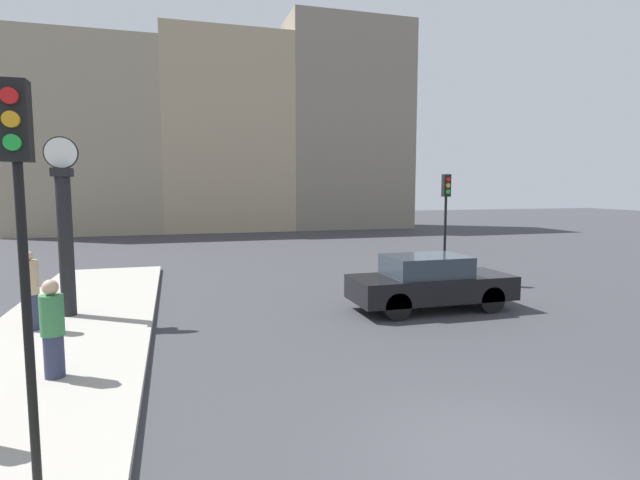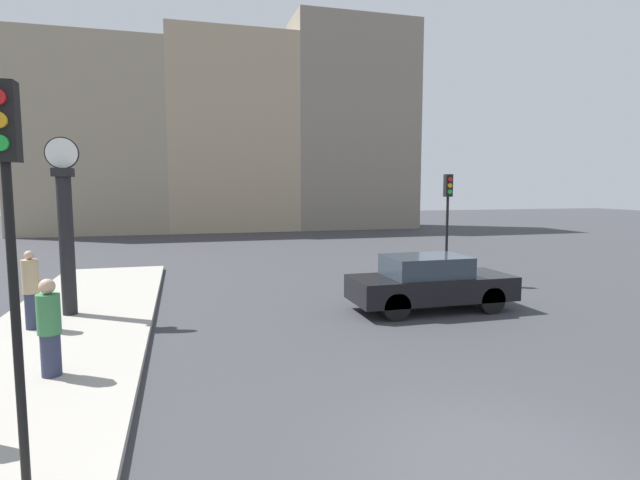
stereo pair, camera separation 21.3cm
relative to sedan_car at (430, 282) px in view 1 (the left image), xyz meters
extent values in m
plane|color=#38383D|center=(-2.77, -7.11, -0.76)|extent=(120.00, 120.00, 0.00)
cube|color=#A39E93|center=(-8.94, -0.09, -0.68)|extent=(3.57, 18.03, 0.15)
cube|color=gray|center=(-12.45, 27.05, 6.06)|extent=(10.41, 5.00, 13.63)
cube|color=tan|center=(-2.49, 27.05, 6.56)|extent=(9.49, 5.00, 14.64)
cube|color=gray|center=(7.19, 27.05, 7.45)|extent=(9.86, 5.00, 16.42)
cube|color=black|center=(0.04, 0.00, -0.13)|extent=(4.38, 1.75, 0.64)
cube|color=#2D3842|center=(-0.13, 0.00, 0.46)|extent=(2.10, 1.57, 0.55)
cylinder|color=black|center=(1.40, 0.76, -0.40)|extent=(0.72, 0.22, 0.72)
cylinder|color=black|center=(1.40, -0.76, -0.40)|extent=(0.72, 0.22, 0.72)
cylinder|color=black|center=(-1.31, 0.76, -0.40)|extent=(0.72, 0.22, 0.72)
cylinder|color=black|center=(-1.31, -0.76, -0.40)|extent=(0.72, 0.22, 0.72)
cylinder|color=black|center=(-7.99, -6.53, 1.10)|extent=(0.09, 0.09, 3.40)
cube|color=black|center=(-7.99, -6.53, 3.17)|extent=(0.26, 0.20, 0.76)
cylinder|color=red|center=(-7.99, -6.65, 3.38)|extent=(0.15, 0.04, 0.15)
cylinder|color=orange|center=(-7.99, -6.65, 3.17)|extent=(0.15, 0.04, 0.15)
cylinder|color=green|center=(-7.99, -6.65, 2.97)|extent=(0.15, 0.04, 0.15)
cylinder|color=black|center=(2.37, 3.29, 0.74)|extent=(0.09, 0.09, 2.99)
cube|color=black|center=(2.37, 3.29, 2.62)|extent=(0.26, 0.20, 0.76)
cylinder|color=red|center=(2.37, 3.17, 2.82)|extent=(0.15, 0.04, 0.15)
cylinder|color=orange|center=(2.37, 3.17, 2.62)|extent=(0.15, 0.04, 0.15)
cylinder|color=green|center=(2.37, 3.17, 2.41)|extent=(0.15, 0.04, 0.15)
cylinder|color=black|center=(-9.15, 1.46, 1.11)|extent=(0.35, 0.35, 3.41)
cube|color=black|center=(-9.15, 1.46, 2.92)|extent=(0.45, 0.45, 0.21)
cylinder|color=black|center=(-9.15, 1.46, 3.38)|extent=(0.78, 0.04, 0.78)
cylinder|color=white|center=(-9.15, 1.46, 3.38)|extent=(0.72, 0.06, 0.72)
cylinder|color=#2D334C|center=(-9.67, 0.27, -0.20)|extent=(0.29, 0.29, 0.81)
cylinder|color=tan|center=(-9.67, 0.27, 0.59)|extent=(0.35, 0.35, 0.76)
sphere|color=tan|center=(-9.67, 0.27, 1.06)|extent=(0.20, 0.20, 0.20)
cylinder|color=#2D334C|center=(-8.57, -2.93, -0.24)|extent=(0.32, 0.32, 0.72)
cylinder|color=#387A47|center=(-8.57, -2.93, 0.46)|extent=(0.37, 0.37, 0.67)
sphere|color=tan|center=(-8.57, -2.93, 0.92)|extent=(0.26, 0.26, 0.26)
camera|label=1|loc=(-6.59, -11.90, 2.56)|focal=28.00mm
camera|label=2|loc=(-6.39, -11.96, 2.56)|focal=28.00mm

